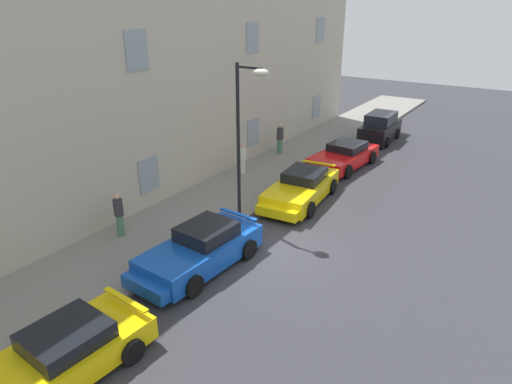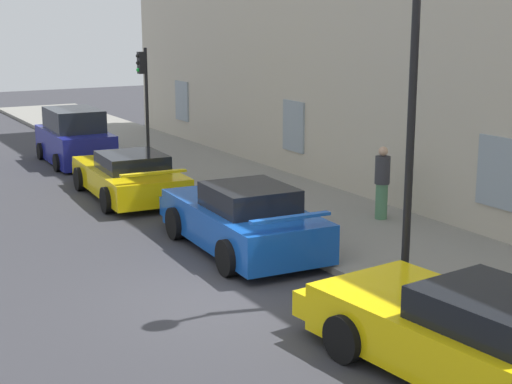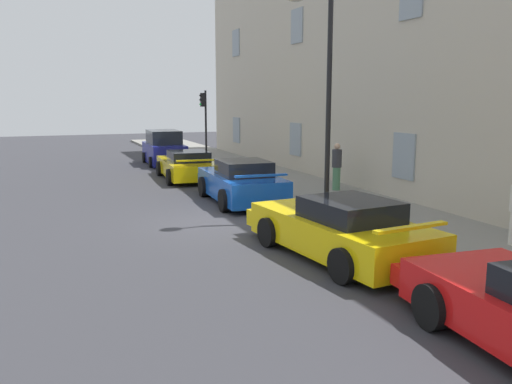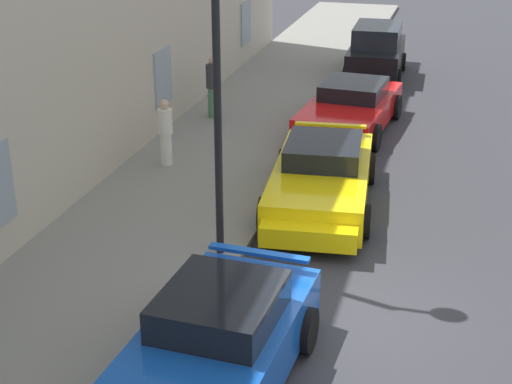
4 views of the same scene
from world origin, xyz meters
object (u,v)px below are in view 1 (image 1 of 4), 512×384
object	(u,v)px
street_lamp	(247,116)
sportscar_white_middle	(300,189)
sportscar_yellow_flank	(197,252)
sportscar_red_lead	(50,363)
pedestrian_bystander	(243,158)
pedestrian_strolling	(280,139)
hatchback_parked	(380,128)
sportscar_tail_end	(342,157)
pedestrian_admiring	(119,214)

from	to	relation	value
street_lamp	sportscar_white_middle	bearing A→B (deg)	-18.76
sportscar_yellow_flank	street_lamp	size ratio (longest dim) A/B	0.80
sportscar_red_lead	sportscar_yellow_flank	xyz separation A→B (m)	(5.74, 0.34, 0.07)
sportscar_white_middle	pedestrian_bystander	xyz separation A→B (m)	(1.26, 4.00, 0.35)
sportscar_yellow_flank	pedestrian_strolling	world-z (taller)	pedestrian_strolling
sportscar_white_middle	hatchback_parked	size ratio (longest dim) A/B	1.32
hatchback_parked	pedestrian_bystander	size ratio (longest dim) A/B	2.47
pedestrian_bystander	sportscar_red_lead	bearing A→B (deg)	-163.43
street_lamp	pedestrian_bystander	world-z (taller)	street_lamp
sportscar_yellow_flank	sportscar_white_middle	xyz separation A→B (m)	(6.78, -0.24, -0.03)
sportscar_red_lead	sportscar_tail_end	size ratio (longest dim) A/B	0.98
pedestrian_strolling	sportscar_red_lead	bearing A→B (deg)	-166.64
street_lamp	pedestrian_bystander	size ratio (longest dim) A/B	3.83
sportscar_white_middle	pedestrian_strolling	bearing A→B (deg)	38.31
sportscar_red_lead	sportscar_tail_end	distance (m)	17.82
hatchback_parked	pedestrian_strolling	size ratio (longest dim) A/B	2.28
sportscar_white_middle	pedestrian_strolling	xyz separation A→B (m)	(5.20, 4.11, 0.41)
sportscar_red_lead	pedestrian_admiring	size ratio (longest dim) A/B	2.95
street_lamp	sportscar_tail_end	bearing A→B (deg)	-4.90
sportscar_red_lead	sportscar_white_middle	distance (m)	12.51
sportscar_white_middle	pedestrian_bystander	distance (m)	4.21
pedestrian_strolling	pedestrian_bystander	bearing A→B (deg)	-178.41
sportscar_red_lead	street_lamp	size ratio (longest dim) A/B	0.82
street_lamp	pedestrian_bystander	distance (m)	6.10
hatchback_parked	pedestrian_strolling	bearing A→B (deg)	148.46
sportscar_white_middle	hatchback_parked	distance (m)	11.43
hatchback_parked	pedestrian_admiring	xyz separation A→B (m)	(-18.20, 3.74, 0.20)
sportscar_yellow_flank	hatchback_parked	distance (m)	18.20
sportscar_yellow_flank	street_lamp	xyz separation A→B (m)	(3.99, 0.70, 3.72)
sportscar_yellow_flank	pedestrian_bystander	distance (m)	8.88
sportscar_red_lead	street_lamp	world-z (taller)	street_lamp
street_lamp	pedestrian_strolling	distance (m)	9.21
sportscar_red_lead	sportscar_white_middle	bearing A→B (deg)	0.45
sportscar_red_lead	pedestrian_bystander	bearing A→B (deg)	16.57
hatchback_parked	pedestrian_strolling	xyz separation A→B (m)	(-6.22, 3.82, 0.20)
sportscar_tail_end	pedestrian_strolling	size ratio (longest dim) A/B	2.98
sportscar_red_lead	sportscar_white_middle	size ratio (longest dim) A/B	0.97
sportscar_white_middle	pedestrian_admiring	xyz separation A→B (m)	(-6.78, 4.03, 0.41)
sportscar_tail_end	pedestrian_admiring	bearing A→B (deg)	162.62
sportscar_white_middle	sportscar_red_lead	bearing A→B (deg)	-179.55
hatchback_parked	sportscar_tail_end	bearing A→B (deg)	-179.66
sportscar_white_middle	pedestrian_bystander	size ratio (longest dim) A/B	3.25
sportscar_white_middle	sportscar_tail_end	size ratio (longest dim) A/B	1.01
sportscar_red_lead	pedestrian_strolling	distance (m)	18.21
sportscar_yellow_flank	sportscar_red_lead	bearing A→B (deg)	-176.61
pedestrian_admiring	pedestrian_bystander	distance (m)	8.04
sportscar_tail_end	street_lamp	world-z (taller)	street_lamp
sportscar_red_lead	sportscar_yellow_flank	world-z (taller)	sportscar_yellow_flank
sportscar_tail_end	hatchback_parked	size ratio (longest dim) A/B	1.31
sportscar_tail_end	hatchback_parked	xyz separation A→B (m)	(6.12, 0.04, 0.23)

